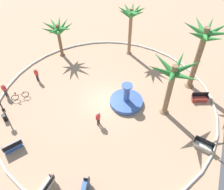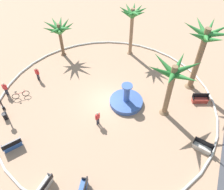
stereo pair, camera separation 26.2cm
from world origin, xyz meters
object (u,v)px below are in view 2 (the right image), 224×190
(bench_east, at_px, (202,147))
(person_pedestrian_stroll, at_px, (37,73))
(bench_west, at_px, (12,145))
(bench_southwest, at_px, (45,186))
(palm_tree_by_curb, at_px, (59,30))
(person_cyclist_helmet, at_px, (5,88))
(trash_bin, at_px, (5,116))
(bench_north, at_px, (200,99))
(bench_southeast, at_px, (83,190))
(person_cyclist_photo, at_px, (98,118))
(palm_tree_near_fountain, at_px, (204,44))
(fountain, at_px, (126,101))
(palm_tree_mid_plaza, at_px, (172,78))
(palm_tree_far_side, at_px, (133,17))
(bicycle_red_frame, at_px, (21,95))

(bench_east, xyz_separation_m, person_pedestrian_stroll, (-1.81, -17.66, 0.57))
(person_pedestrian_stroll, bearing_deg, bench_west, 21.88)
(bench_west, relative_size, bench_southwest, 1.00)
(palm_tree_by_curb, relative_size, person_cyclist_helmet, 2.69)
(bench_west, distance_m, trash_bin, 3.49)
(bench_north, bearing_deg, bench_southeast, -26.67)
(bench_southwest, distance_m, trash_bin, 8.18)
(palm_tree_by_curb, xyz_separation_m, person_pedestrian_stroll, (5.12, 0.05, -2.50))
(person_cyclist_helmet, distance_m, person_cyclist_photo, 10.15)
(palm_tree_near_fountain, distance_m, bench_southeast, 16.06)
(person_cyclist_helmet, bearing_deg, fountain, 107.93)
(palm_tree_mid_plaza, xyz_separation_m, bench_southeast, (9.79, -3.45, -3.98))
(person_pedestrian_stroll, bearing_deg, person_cyclist_photo, 71.57)
(palm_tree_far_side, xyz_separation_m, bench_southwest, (18.35, 0.21, -4.44))
(palm_tree_near_fountain, bearing_deg, person_cyclist_helmet, -62.67)
(palm_tree_near_fountain, xyz_separation_m, bicycle_red_frame, (8.49, -15.39, -4.89))
(palm_tree_far_side, relative_size, bench_east, 3.64)
(palm_tree_far_side, relative_size, bench_west, 3.74)
(palm_tree_far_side, height_order, bench_southwest, palm_tree_far_side)
(palm_tree_mid_plaza, xyz_separation_m, bicycle_red_frame, (3.85, -13.79, -3.94))
(fountain, bearing_deg, palm_tree_far_side, -162.26)
(palm_tree_by_curb, xyz_separation_m, bench_west, (13.06, 3.24, -3.08))
(palm_tree_mid_plaza, distance_m, palm_tree_far_side, 10.03)
(fountain, xyz_separation_m, palm_tree_by_curb, (-4.58, -10.07, 3.09))
(palm_tree_mid_plaza, height_order, trash_bin, palm_tree_mid_plaza)
(palm_tree_mid_plaza, height_order, bench_east, palm_tree_mid_plaza)
(bench_southeast, relative_size, person_cyclist_helmet, 1.03)
(palm_tree_mid_plaza, distance_m, trash_bin, 15.39)
(fountain, xyz_separation_m, bench_west, (8.48, -6.84, 0.01))
(trash_bin, bearing_deg, palm_tree_near_fountain, 127.13)
(fountain, xyz_separation_m, bench_east, (2.35, 7.63, 0.01))
(bench_west, bearing_deg, person_cyclist_helmet, -135.09)
(palm_tree_far_side, relative_size, person_pedestrian_stroll, 3.68)
(palm_tree_mid_plaza, bearing_deg, bench_southwest, -30.07)
(palm_tree_mid_plaza, distance_m, bicycle_red_frame, 14.85)
(bench_east, bearing_deg, bench_north, -169.44)
(palm_tree_by_curb, xyz_separation_m, person_cyclist_photo, (7.99, 8.65, -2.53))
(fountain, bearing_deg, bench_southeast, 1.87)
(trash_bin, distance_m, person_pedestrian_stroll, 5.79)
(palm_tree_near_fountain, distance_m, palm_tree_by_curb, 15.55)
(bench_west, bearing_deg, bench_north, 130.78)
(bench_east, relative_size, bench_west, 1.03)
(fountain, relative_size, bench_southeast, 1.94)
(bicycle_red_frame, height_order, person_cyclist_helmet, person_cyclist_helmet)
(person_cyclist_helmet, bearing_deg, palm_tree_by_curb, 169.85)
(fountain, xyz_separation_m, bicycle_red_frame, (3.48, -10.03, 0.05))
(bench_east, distance_m, bench_north, 5.56)
(palm_tree_mid_plaza, relative_size, bench_southeast, 3.50)
(fountain, height_order, person_pedestrian_stroll, fountain)
(palm_tree_far_side, distance_m, bench_east, 15.29)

